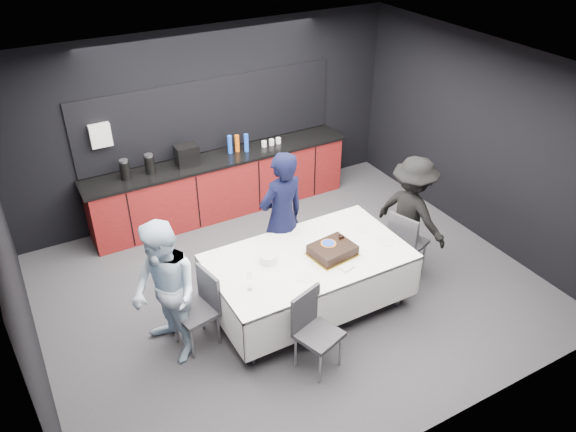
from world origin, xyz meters
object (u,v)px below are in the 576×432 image
object	(u,v)px
plate_stack	(268,259)
champagne_flute	(249,278)
person_right	(411,214)
person_center	(282,218)
party_table	(309,265)
person_left	(165,293)
chair_left	(201,304)
chair_right	(406,239)
cake_assembly	(332,250)
chair_near	(313,325)

from	to	relation	value
plate_stack	champagne_flute	world-z (taller)	champagne_flute
person_right	person_center	bearing A→B (deg)	56.20
party_table	person_left	xyz separation A→B (m)	(-1.70, 0.09, 0.20)
chair_left	person_right	bearing A→B (deg)	0.43
person_center	champagne_flute	bearing A→B (deg)	36.98
party_table	chair_right	bearing A→B (deg)	-0.87
cake_assembly	chair_right	xyz separation A→B (m)	(1.20, 0.09, -0.31)
chair_right	chair_left	bearing A→B (deg)	177.59
plate_stack	chair_right	bearing A→B (deg)	-4.19
chair_near	plate_stack	bearing A→B (deg)	92.98
party_table	person_left	size ratio (longest dim) A/B	1.38
chair_left	plate_stack	bearing A→B (deg)	1.63
person_right	person_left	bearing A→B (deg)	76.58
plate_stack	cake_assembly	bearing A→B (deg)	-18.09
cake_assembly	person_right	distance (m)	1.39
chair_left	chair_near	size ratio (longest dim) A/B	1.00
chair_left	person_right	world-z (taller)	person_right
plate_stack	chair_near	distance (m)	0.97
cake_assembly	person_left	bearing A→B (deg)	173.96
chair_near	chair_left	bearing A→B (deg)	135.02
person_center	person_right	size ratio (longest dim) A/B	1.14
person_left	champagne_flute	bearing A→B (deg)	57.75
cake_assembly	chair_near	size ratio (longest dim) A/B	0.61
cake_assembly	person_left	distance (m)	1.96
chair_right	person_center	xyz separation A→B (m)	(-1.43, 0.72, 0.37)
champagne_flute	chair_near	bearing A→B (deg)	-52.42
chair_right	person_right	size ratio (longest dim) A/B	0.58
party_table	champagne_flute	size ratio (longest dim) A/B	10.36
chair_left	person_left	distance (m)	0.49
champagne_flute	person_right	bearing A→B (deg)	7.73
cake_assembly	plate_stack	distance (m)	0.76
party_table	champagne_flute	world-z (taller)	champagne_flute
cake_assembly	plate_stack	bearing A→B (deg)	161.91
cake_assembly	person_center	distance (m)	0.85
person_left	person_right	bearing A→B (deg)	78.80
cake_assembly	person_left	world-z (taller)	person_left
champagne_flute	person_center	distance (m)	1.28
cake_assembly	champagne_flute	xyz separation A→B (m)	(-1.12, -0.10, 0.09)
party_table	person_center	bearing A→B (deg)	88.30
party_table	plate_stack	size ratio (longest dim) A/B	11.82
chair_right	chair_near	bearing A→B (deg)	-157.43
person_center	person_right	distance (m)	1.70
party_table	chair_near	xyz separation A→B (m)	(-0.43, -0.80, -0.11)
cake_assembly	chair_near	distance (m)	1.01
champagne_flute	person_left	size ratio (longest dim) A/B	0.13
cake_assembly	person_left	size ratio (longest dim) A/B	0.34
plate_stack	chair_right	world-z (taller)	chair_right
person_center	person_right	world-z (taller)	person_center
party_table	chair_right	distance (m)	1.45
person_center	person_left	world-z (taller)	person_center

